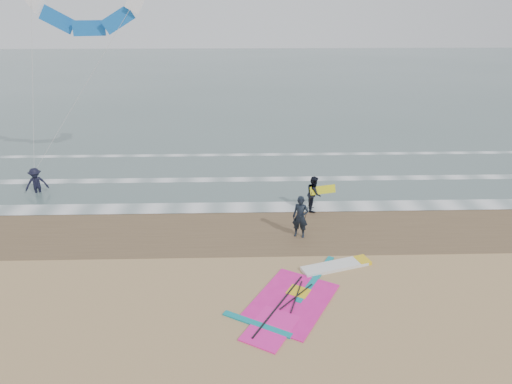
{
  "coord_description": "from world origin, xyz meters",
  "views": [
    {
      "loc": [
        -1.82,
        -12.3,
        9.52
      ],
      "look_at": [
        -1.33,
        5.0,
        2.2
      ],
      "focal_mm": 32.0,
      "sensor_mm": 36.0,
      "label": 1
    }
  ],
  "objects_px": {
    "windsurf_rig": "(305,291)",
    "person_walking": "(314,193)",
    "person_standing": "(300,217)",
    "surf_kite": "(87,13)",
    "person_wading": "(35,178)"
  },
  "relations": [
    {
      "from": "windsurf_rig",
      "to": "person_walking",
      "type": "height_order",
      "value": "person_walking"
    },
    {
      "from": "person_standing",
      "to": "surf_kite",
      "type": "relative_size",
      "value": 0.2
    },
    {
      "from": "windsurf_rig",
      "to": "surf_kite",
      "type": "xyz_separation_m",
      "value": [
        -9.99,
        11.64,
        8.88
      ]
    },
    {
      "from": "windsurf_rig",
      "to": "person_standing",
      "type": "distance_m",
      "value": 4.24
    },
    {
      "from": "windsurf_rig",
      "to": "surf_kite",
      "type": "distance_m",
      "value": 17.72
    },
    {
      "from": "person_standing",
      "to": "person_wading",
      "type": "bearing_deg",
      "value": 178.25
    },
    {
      "from": "windsurf_rig",
      "to": "person_standing",
      "type": "relative_size",
      "value": 3.04
    },
    {
      "from": "windsurf_rig",
      "to": "person_walking",
      "type": "bearing_deg",
      "value": 79.51
    },
    {
      "from": "person_walking",
      "to": "person_wading",
      "type": "distance_m",
      "value": 14.56
    },
    {
      "from": "person_wading",
      "to": "surf_kite",
      "type": "relative_size",
      "value": 0.19
    },
    {
      "from": "windsurf_rig",
      "to": "person_standing",
      "type": "bearing_deg",
      "value": 86.08
    },
    {
      "from": "windsurf_rig",
      "to": "person_walking",
      "type": "relative_size",
      "value": 3.26
    },
    {
      "from": "surf_kite",
      "to": "person_wading",
      "type": "bearing_deg",
      "value": -142.97
    },
    {
      "from": "windsurf_rig",
      "to": "person_wading",
      "type": "relative_size",
      "value": 3.21
    },
    {
      "from": "person_standing",
      "to": "person_wading",
      "type": "distance_m",
      "value": 14.33
    }
  ]
}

